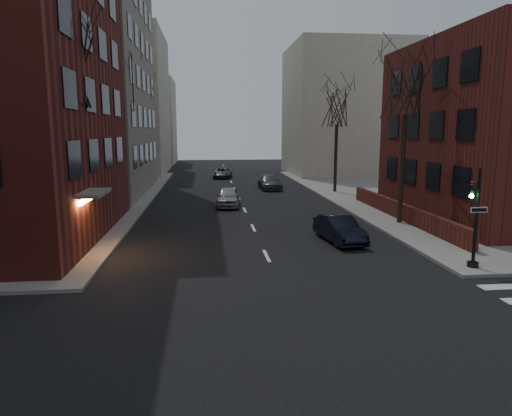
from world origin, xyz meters
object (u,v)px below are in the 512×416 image
at_px(streetlamp_far, 154,143).
at_px(parked_sedan, 339,229).
at_px(tree_right_a, 406,87).
at_px(tree_left_c, 144,105).
at_px(car_lane_gray, 270,182).
at_px(traffic_signal, 475,224).
at_px(streetlamp_near, 118,152).
at_px(car_lane_silver, 228,197).
at_px(tree_left_a, 64,64).
at_px(car_lane_far, 223,173).
at_px(tree_right_b, 337,107).
at_px(tree_left_b, 116,82).

height_order(streetlamp_far, parked_sedan, streetlamp_far).
relative_size(tree_right_a, streetlamp_far, 1.55).
height_order(tree_left_c, streetlamp_far, tree_left_c).
height_order(tree_left_c, car_lane_gray, tree_left_c).
height_order(traffic_signal, parked_sedan, traffic_signal).
distance_m(streetlamp_near, car_lane_gray, 17.99).
distance_m(traffic_signal, car_lane_gray, 26.77).
bearing_deg(car_lane_silver, parked_sedan, -61.10).
distance_m(tree_left_a, car_lane_far, 34.08).
height_order(parked_sedan, car_lane_silver, car_lane_silver).
height_order(tree_right_b, car_lane_silver, tree_right_b).
relative_size(tree_left_c, car_lane_far, 2.25).
distance_m(tree_left_a, tree_left_b, 12.01).
bearing_deg(car_lane_gray, tree_right_a, -73.76).
height_order(car_lane_gray, car_lane_far, car_lane_gray).
bearing_deg(streetlamp_far, car_lane_silver, -66.37).
relative_size(traffic_signal, streetlamp_near, 0.64).
xyz_separation_m(traffic_signal, tree_left_b, (-16.74, 17.01, 7.00)).
xyz_separation_m(car_lane_silver, car_lane_far, (0.29, 20.43, -0.11)).
height_order(tree_left_a, car_lane_far, tree_left_a).
bearing_deg(tree_left_c, tree_left_b, -90.00).
height_order(tree_left_c, streetlamp_near, tree_left_c).
relative_size(tree_left_c, streetlamp_near, 1.55).
distance_m(parked_sedan, car_lane_far, 32.31).
relative_size(tree_right_b, streetlamp_near, 1.46).
bearing_deg(car_lane_far, tree_left_b, -103.76).
distance_m(tree_right_b, car_lane_gray, 9.41).
xyz_separation_m(tree_left_b, car_lane_silver, (7.71, -0.25, -8.21)).
bearing_deg(car_lane_far, streetlamp_near, -99.15).
height_order(tree_left_a, streetlamp_far, tree_left_a).
relative_size(tree_right_b, parked_sedan, 2.29).
distance_m(tree_left_a, car_lane_gray, 25.75).
distance_m(tree_right_a, streetlamp_near, 17.87).
height_order(tree_left_b, tree_right_a, tree_left_b).
distance_m(tree_right_b, parked_sedan, 19.67).
xyz_separation_m(tree_left_c, parked_sedan, (12.80, -25.77, -7.37)).
relative_size(tree_right_b, streetlamp_far, 1.46).
bearing_deg(tree_left_a, tree_left_b, 90.00).
height_order(tree_right_b, parked_sedan, tree_right_b).
bearing_deg(tree_left_a, tree_right_b, 45.64).
height_order(parked_sedan, car_lane_far, parked_sedan).
bearing_deg(tree_left_b, parked_sedan, -42.61).
bearing_deg(parked_sedan, tree_left_b, 129.85).
height_order(streetlamp_near, streetlamp_far, same).
bearing_deg(car_lane_far, tree_left_a, -96.09).
distance_m(tree_left_c, tree_right_a, 28.17).
xyz_separation_m(car_lane_silver, car_lane_gray, (4.43, 9.58, -0.03)).
xyz_separation_m(traffic_signal, car_lane_silver, (-9.03, 16.76, -1.20)).
distance_m(tree_left_b, tree_right_a, 19.35).
distance_m(car_lane_silver, car_lane_far, 20.43).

